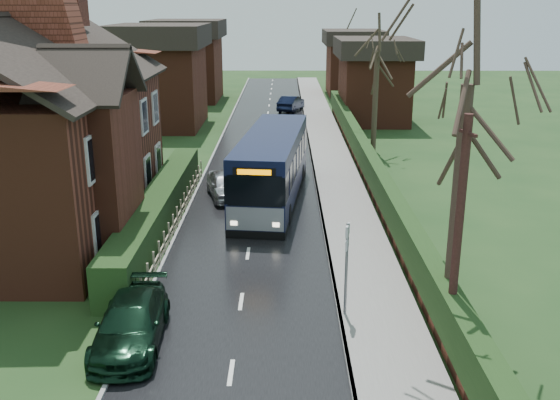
{
  "coord_description": "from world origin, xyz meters",
  "views": [
    {
      "loc": [
        1.33,
        -19.91,
        9.06
      ],
      "look_at": [
        1.21,
        3.1,
        1.8
      ],
      "focal_mm": 40.0,
      "sensor_mm": 36.0,
      "label": 1
    }
  ],
  "objects_px": {
    "car_silver": "(225,185)",
    "bus_stop_sign": "(347,256)",
    "car_green": "(131,323)",
    "telegraph_pole": "(458,239)",
    "bus": "(272,168)",
    "brick_house": "(33,126)"
  },
  "relations": [
    {
      "from": "car_silver",
      "to": "car_green",
      "type": "relative_size",
      "value": 0.87
    },
    {
      "from": "bus",
      "to": "telegraph_pole",
      "type": "bearing_deg",
      "value": -63.64
    },
    {
      "from": "brick_house",
      "to": "bus_stop_sign",
      "type": "height_order",
      "value": "brick_house"
    },
    {
      "from": "brick_house",
      "to": "telegraph_pole",
      "type": "height_order",
      "value": "brick_house"
    },
    {
      "from": "brick_house",
      "to": "telegraph_pole",
      "type": "xyz_separation_m",
      "value": [
        14.53,
        -9.78,
        -1.07
      ]
    },
    {
      "from": "bus",
      "to": "car_silver",
      "type": "xyz_separation_m",
      "value": [
        -2.3,
        0.46,
        -0.98
      ]
    },
    {
      "from": "brick_house",
      "to": "car_silver",
      "type": "bearing_deg",
      "value": 31.59
    },
    {
      "from": "car_green",
      "to": "car_silver",
      "type": "bearing_deg",
      "value": 81.88
    },
    {
      "from": "brick_house",
      "to": "car_green",
      "type": "relative_size",
      "value": 3.37
    },
    {
      "from": "car_green",
      "to": "bus_stop_sign",
      "type": "relative_size",
      "value": 1.43
    },
    {
      "from": "car_green",
      "to": "bus_stop_sign",
      "type": "bearing_deg",
      "value": 11.78
    },
    {
      "from": "car_silver",
      "to": "car_green",
      "type": "distance_m",
      "value": 13.83
    },
    {
      "from": "brick_house",
      "to": "bus_stop_sign",
      "type": "distance_m",
      "value": 14.44
    },
    {
      "from": "brick_house",
      "to": "bus",
      "type": "bearing_deg",
      "value": 22.69
    },
    {
      "from": "bus_stop_sign",
      "to": "brick_house",
      "type": "bearing_deg",
      "value": 160.98
    },
    {
      "from": "car_green",
      "to": "telegraph_pole",
      "type": "height_order",
      "value": "telegraph_pole"
    },
    {
      "from": "car_silver",
      "to": "bus_stop_sign",
      "type": "bearing_deg",
      "value": -83.63
    },
    {
      "from": "bus_stop_sign",
      "to": "bus",
      "type": "bearing_deg",
      "value": 115.62
    },
    {
      "from": "brick_house",
      "to": "car_silver",
      "type": "xyz_separation_m",
      "value": [
        7.23,
        4.45,
        -3.74
      ]
    },
    {
      "from": "brick_house",
      "to": "bus",
      "type": "relative_size",
      "value": 1.34
    },
    {
      "from": "bus",
      "to": "car_green",
      "type": "bearing_deg",
      "value": -99.04
    },
    {
      "from": "car_green",
      "to": "telegraph_pole",
      "type": "relative_size",
      "value": 0.66
    }
  ]
}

